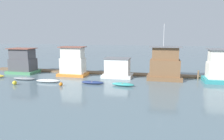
% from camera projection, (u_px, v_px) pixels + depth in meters
% --- Properties ---
extents(ground_plane, '(200.00, 200.00, 0.00)m').
position_uv_depth(ground_plane, '(113.00, 77.00, 38.50)').
color(ground_plane, slate).
extents(dock_walkway, '(51.00, 1.94, 0.30)m').
position_uv_depth(dock_walkway, '(116.00, 73.00, 41.01)').
color(dock_walkway, brown).
rests_on(dock_walkway, ground_plane).
extents(houseboat_green, '(5.40, 4.00, 4.79)m').
position_uv_depth(houseboat_green, '(23.00, 62.00, 42.03)').
color(houseboat_green, '#4C9360').
rests_on(houseboat_green, ground_plane).
extents(houseboat_orange, '(5.12, 3.47, 5.26)m').
position_uv_depth(houseboat_orange, '(73.00, 63.00, 39.41)').
color(houseboat_orange, orange).
rests_on(houseboat_orange, ground_plane).
extents(houseboat_white, '(5.13, 3.86, 3.38)m').
position_uv_depth(houseboat_white, '(118.00, 68.00, 38.19)').
color(houseboat_white, white).
rests_on(houseboat_white, ground_plane).
extents(houseboat_brown, '(5.62, 4.04, 9.09)m').
position_uv_depth(houseboat_brown, '(165.00, 65.00, 36.10)').
color(houseboat_brown, brown).
rests_on(houseboat_brown, ground_plane).
extents(dinghy_grey, '(4.07, 1.58, 0.40)m').
position_uv_depth(dinghy_grey, '(24.00, 78.00, 36.26)').
color(dinghy_grey, gray).
rests_on(dinghy_grey, ground_plane).
extents(dinghy_white, '(3.91, 1.47, 0.51)m').
position_uv_depth(dinghy_white, '(48.00, 81.00, 34.20)').
color(dinghy_white, white).
rests_on(dinghy_white, ground_plane).
extents(dinghy_navy, '(3.52, 1.05, 0.45)m').
position_uv_depth(dinghy_navy, '(92.00, 82.00, 33.22)').
color(dinghy_navy, navy).
rests_on(dinghy_navy, ground_plane).
extents(dinghy_teal, '(3.43, 1.41, 0.50)m').
position_uv_depth(dinghy_teal, '(123.00, 84.00, 31.85)').
color(dinghy_teal, teal).
rests_on(dinghy_teal, ground_plane).
extents(mooring_post_near_right, '(0.29, 0.29, 1.46)m').
position_uv_depth(mooring_post_near_right, '(198.00, 75.00, 36.60)').
color(mooring_post_near_right, brown).
rests_on(mooring_post_near_right, ground_plane).
extents(buoy_yellow, '(0.63, 0.63, 0.63)m').
position_uv_depth(buoy_yellow, '(15.00, 83.00, 32.56)').
color(buoy_yellow, yellow).
rests_on(buoy_yellow, ground_plane).
extents(buoy_orange, '(0.55, 0.55, 0.55)m').
position_uv_depth(buoy_orange, '(61.00, 84.00, 31.81)').
color(buoy_orange, orange).
rests_on(buoy_orange, ground_plane).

